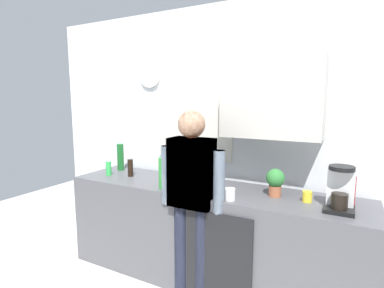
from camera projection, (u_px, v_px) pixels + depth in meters
kitchen_counter at (207, 234)px, 2.78m from camera, size 2.73×0.64×0.90m
dishwasher_panel at (218, 262)px, 2.38m from camera, size 0.56×0.02×0.81m
back_wall_assembly at (230, 133)px, 2.97m from camera, size 4.33×0.42×2.60m
coffee_maker at (340, 190)px, 2.13m from camera, size 0.20×0.20×0.33m
bottle_red_vinegar at (351, 190)px, 2.26m from camera, size 0.06×0.06×0.22m
bottle_green_wine at (120, 157)px, 3.37m from camera, size 0.07×0.07×0.30m
bottle_dark_sauce at (130, 168)px, 3.10m from camera, size 0.06×0.06×0.18m
bottle_clear_soda at (164, 173)px, 2.67m from camera, size 0.09×0.09×0.28m
cup_yellow_cup at (307, 197)px, 2.33m from camera, size 0.07×0.07×0.08m
cup_white_mug at (230, 194)px, 2.37m from camera, size 0.08×0.08×0.09m
cup_terracotta_mug at (198, 182)px, 2.73m from camera, size 0.08×0.08×0.09m
mixing_bowl at (183, 176)px, 2.96m from camera, size 0.22×0.22×0.08m
potted_plant at (275, 181)px, 2.45m from camera, size 0.15×0.15×0.23m
dish_soap at (109, 168)px, 3.14m from camera, size 0.06×0.06×0.18m
person_at_sink at (192, 191)px, 2.45m from camera, size 0.57×0.22×1.60m
person_guest at (192, 191)px, 2.45m from camera, size 0.57×0.22×1.60m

